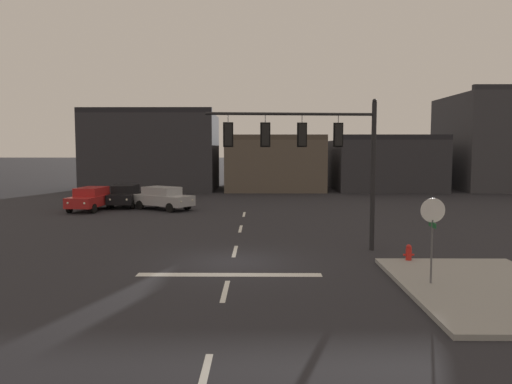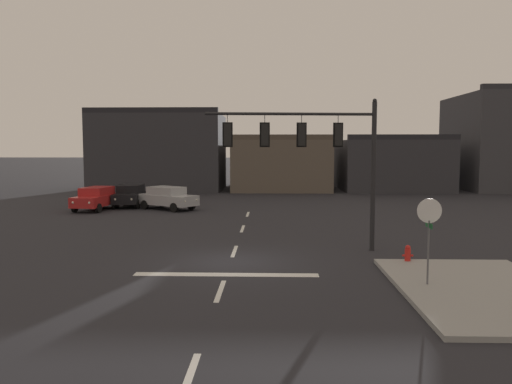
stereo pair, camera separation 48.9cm
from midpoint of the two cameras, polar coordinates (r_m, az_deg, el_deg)
ground_plane at (r=19.86m, az=-2.13°, el=-7.78°), size 400.00×400.00×0.00m
sidewalk_near_corner at (r=17.26m, az=24.79°, el=-9.96°), size 5.00×8.00×0.15m
stop_bar_paint at (r=17.92m, az=-2.57°, el=-9.19°), size 6.40×0.50×0.01m
lane_centreline at (r=21.81m, az=-1.77°, el=-6.61°), size 0.16×26.40×0.01m
signal_mast_near_side at (r=21.55m, az=7.21°, el=5.13°), size 7.13×0.82×6.42m
stop_sign at (r=16.71m, az=19.54°, el=-3.03°), size 0.76×0.64×2.83m
car_lot_nearside at (r=36.65m, az=-9.47°, el=-0.60°), size 4.66×3.94×1.61m
car_lot_middle at (r=39.19m, az=-13.47°, el=-0.31°), size 2.08×4.52×1.61m
car_lot_farside at (r=37.51m, az=-17.02°, el=-0.62°), size 2.33×4.60×1.61m
fire_hydrant at (r=20.18m, az=17.23°, el=-6.85°), size 0.40×0.30×0.75m
building_row at (r=57.15m, az=20.10°, el=4.54°), size 61.28×13.05×11.22m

